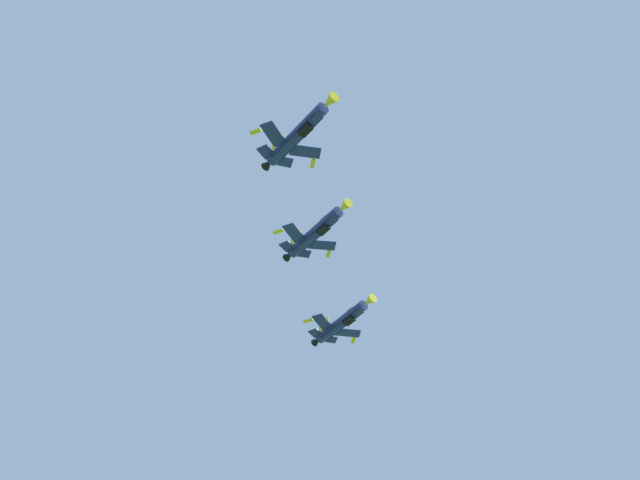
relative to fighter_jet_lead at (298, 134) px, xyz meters
The scene contains 3 objects.
fighter_jet_lead is the anchor object (origin of this frame).
fighter_jet_left_wing 21.10m from the fighter_jet_lead, 89.86° to the left, with size 12.45×12.80×4.35m.
fighter_jet_right_wing 40.55m from the fighter_jet_lead, 86.70° to the left, with size 12.45×12.80×4.34m.
Camera 1 is at (-1.20, -4.19, 1.45)m, focal length 52.09 mm.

